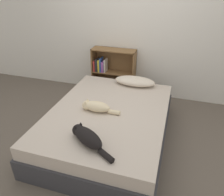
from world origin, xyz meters
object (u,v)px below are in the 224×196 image
Objects in this scene: bed at (109,124)px; bookshelf at (112,70)px; cat_light at (96,107)px; cat_dark at (87,137)px; pillow at (135,81)px.

bed is 1.40m from bookshelf.
cat_light is 0.62m from cat_dark.
bookshelf reaches higher than pillow.
bookshelf is at bearing -80.27° from cat_light.
cat_dark reaches higher than pillow.
cat_light reaches higher than bed.
cat_dark reaches higher than bed.
pillow is at bearing -65.89° from cat_dark.
cat_light is at bearing -156.60° from bed.
bed is 0.73m from cat_dark.
bed is 0.90m from pillow.
bookshelf is at bearing 105.29° from bed.
cat_dark reaches higher than cat_light.
bed is 2.36× the size of bookshelf.
bed is at bearing -155.64° from cat_light.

